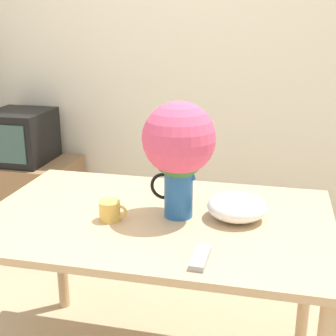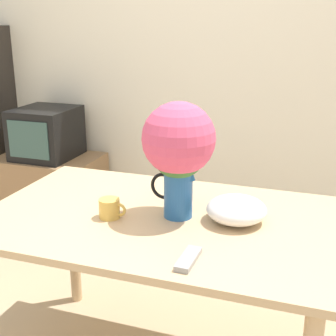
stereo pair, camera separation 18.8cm
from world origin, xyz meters
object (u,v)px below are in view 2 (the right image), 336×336
coffee_mug (110,208)px  flower_vase (179,147)px  tv_set (46,133)px  white_bowl (236,210)px

coffee_mug → flower_vase: bearing=22.0°
flower_vase → tv_set: bearing=139.9°
coffee_mug → tv_set: 1.72m
tv_set → white_bowl: bearing=-35.2°
coffee_mug → white_bowl: white_bowl is taller
white_bowl → coffee_mug: bearing=-165.3°
coffee_mug → tv_set: tv_set is taller
flower_vase → coffee_mug: flower_vase is taller
white_bowl → flower_vase: bearing=-173.9°
flower_vase → tv_set: (-1.40, 1.18, -0.32)m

